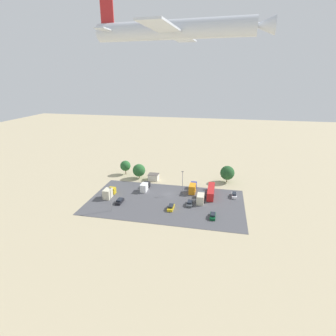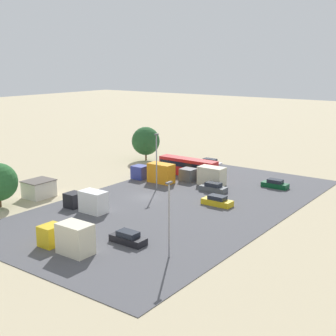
# 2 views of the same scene
# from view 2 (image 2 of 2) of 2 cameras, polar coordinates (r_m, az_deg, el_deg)

# --- Properties ---
(ground_plane) EXTENTS (400.00, 400.00, 0.00)m
(ground_plane) POSITION_cam_2_polar(r_m,az_deg,el_deg) (74.60, -2.72, -3.60)
(ground_plane) COLOR tan
(parking_lot_surface) EXTENTS (56.46, 31.41, 0.08)m
(parking_lot_surface) POSITION_cam_2_polar(r_m,az_deg,el_deg) (70.96, 1.24, -4.43)
(parking_lot_surface) COLOR #4C4C51
(parking_lot_surface) RESTS_ON ground
(shed_building) EXTENTS (4.52, 3.82, 2.74)m
(shed_building) POSITION_cam_2_polar(r_m,az_deg,el_deg) (77.19, -15.45, -2.44)
(shed_building) COLOR silver
(shed_building) RESTS_ON ground
(bus) EXTENTS (2.53, 11.81, 3.21)m
(bus) POSITION_cam_2_polar(r_m,az_deg,el_deg) (88.10, 2.47, 0.21)
(bus) COLOR red
(bus) RESTS_ON ground
(parked_car_0) EXTENTS (1.85, 4.60, 1.48)m
(parked_car_0) POSITION_cam_2_polar(r_m,az_deg,el_deg) (56.30, -4.89, -8.52)
(parked_car_0) COLOR black
(parked_car_0) RESTS_ON ground
(parked_car_1) EXTENTS (1.76, 4.79, 1.65)m
(parked_car_1) POSITION_cam_2_polar(r_m,az_deg,el_deg) (95.87, 5.14, 0.58)
(parked_car_1) COLOR silver
(parked_car_1) RESTS_ON ground
(parked_car_2) EXTENTS (1.89, 4.68, 1.49)m
(parked_car_2) POSITION_cam_2_polar(r_m,az_deg,el_deg) (70.60, 6.02, -4.04)
(parked_car_2) COLOR gold
(parked_car_2) RESTS_ON ground
(parked_car_3) EXTENTS (1.91, 4.52, 1.55)m
(parked_car_3) POSITION_cam_2_polar(r_m,az_deg,el_deg) (77.67, 5.55, -2.42)
(parked_car_3) COLOR #4C5156
(parked_car_3) RESTS_ON ground
(parked_car_4) EXTENTS (1.80, 4.49, 1.44)m
(parked_car_4) POSITION_cam_2_polar(r_m,az_deg,el_deg) (81.83, 12.92, -1.93)
(parked_car_4) COLOR #0C4723
(parked_car_4) RESTS_ON ground
(parked_truck_0) EXTENTS (2.59, 7.15, 3.53)m
(parked_truck_0) POSITION_cam_2_polar(r_m,az_deg,el_deg) (54.70, -12.07, -8.31)
(parked_truck_0) COLOR gold
(parked_truck_0) RESTS_ON ground
(parked_truck_1) EXTENTS (2.35, 7.12, 3.13)m
(parked_truck_1) POSITION_cam_2_polar(r_m,az_deg,el_deg) (68.36, -9.76, -4.02)
(parked_truck_1) COLOR black
(parked_truck_1) RESTS_ON ground
(parked_truck_2) EXTENTS (2.50, 8.45, 3.20)m
(parked_truck_2) POSITION_cam_2_polar(r_m,az_deg,el_deg) (82.31, 4.52, -0.93)
(parked_truck_2) COLOR #4C5156
(parked_truck_2) RESTS_ON ground
(parked_truck_3) EXTENTS (2.39, 8.45, 3.43)m
(parked_truck_3) POSITION_cam_2_polar(r_m,az_deg,el_deg) (83.65, -1.60, -0.59)
(parked_truck_3) COLOR navy
(parked_truck_3) RESTS_ON ground
(tree_apron_mid) EXTENTS (6.09, 6.09, 7.33)m
(tree_apron_mid) POSITION_cam_2_polar(r_m,az_deg,el_deg) (101.26, -2.73, 3.31)
(tree_apron_mid) COLOR brown
(tree_apron_mid) RESTS_ON ground
(light_pole_lot_centre) EXTENTS (0.90, 0.28, 9.39)m
(light_pole_lot_centre) POSITION_cam_2_polar(r_m,az_deg,el_deg) (78.07, -1.41, 1.11)
(light_pole_lot_centre) COLOR gray
(light_pole_lot_centre) RESTS_ON ground
(light_pole_lot_edge) EXTENTS (0.90, 0.28, 8.61)m
(light_pole_lot_edge) POSITION_cam_2_polar(r_m,az_deg,el_deg) (50.85, 0.12, -5.91)
(light_pole_lot_edge) COLOR gray
(light_pole_lot_edge) RESTS_ON ground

